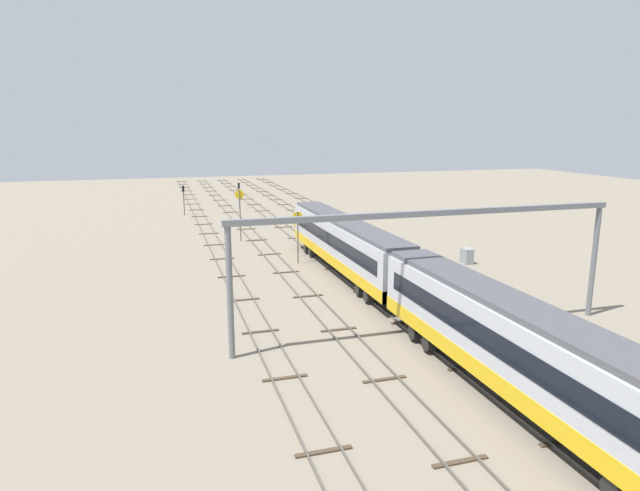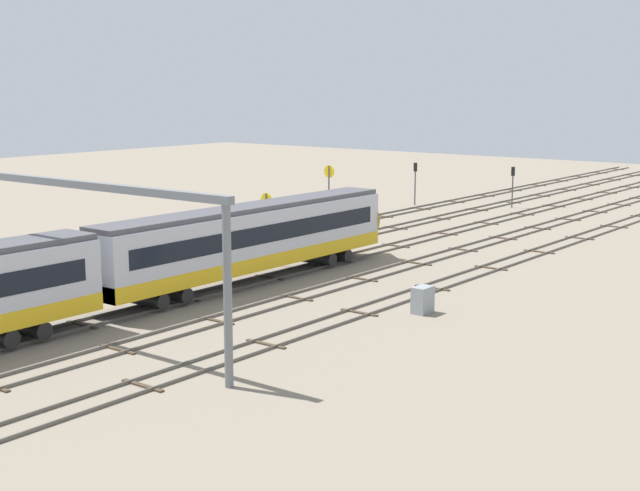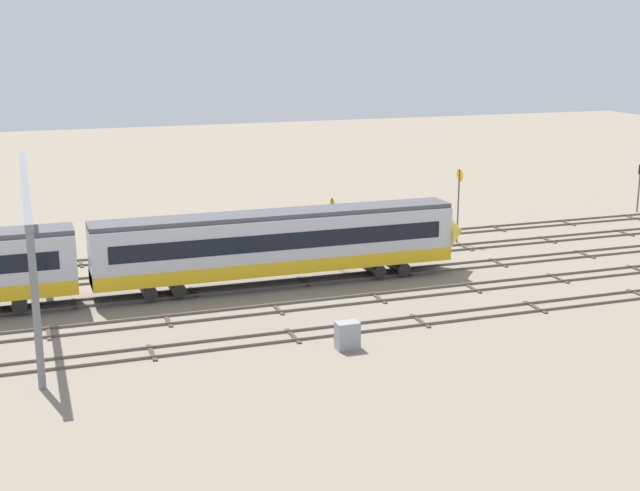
% 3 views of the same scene
% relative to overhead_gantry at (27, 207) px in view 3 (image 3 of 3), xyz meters
% --- Properties ---
extents(ground_plane, '(201.59, 201.59, 0.00)m').
position_rel_overhead_gantry_xyz_m(ground_plane, '(17.16, 0.30, -6.38)').
color(ground_plane, gray).
extents(track_near_foreground, '(185.59, 2.40, 0.16)m').
position_rel_overhead_gantry_xyz_m(track_near_foreground, '(17.16, -9.56, -6.30)').
color(track_near_foreground, '#59544C').
rests_on(track_near_foreground, ground).
extents(track_second_near, '(185.59, 2.40, 0.16)m').
position_rel_overhead_gantry_xyz_m(track_second_near, '(17.16, -4.63, -6.31)').
color(track_second_near, '#59544C').
rests_on(track_second_near, ground).
extents(track_with_train, '(185.59, 2.40, 0.16)m').
position_rel_overhead_gantry_xyz_m(track_with_train, '(17.16, 0.30, -6.30)').
color(track_with_train, '#59544C').
rests_on(track_with_train, ground).
extents(track_second_far, '(185.59, 2.40, 0.16)m').
position_rel_overhead_gantry_xyz_m(track_second_far, '(17.16, 5.23, -6.30)').
color(track_second_far, '#59544C').
rests_on(track_second_far, ground).
extents(track_far_background, '(185.59, 2.40, 0.16)m').
position_rel_overhead_gantry_xyz_m(track_far_background, '(17.16, 10.16, -6.31)').
color(track_far_background, '#59544C').
rests_on(track_far_background, ground).
extents(overhead_gantry, '(0.40, 25.48, 7.97)m').
position_rel_overhead_gantry_xyz_m(overhead_gantry, '(0.00, 0.00, 0.00)').
color(overhead_gantry, slate).
rests_on(overhead_gantry, ground).
extents(speed_sign_near_foreground, '(0.14, 0.99, 5.04)m').
position_rel_overhead_gantry_xyz_m(speed_sign_near_foreground, '(20.27, 3.30, -3.04)').
color(speed_sign_near_foreground, '#4C4C51').
rests_on(speed_sign_near_foreground, ground).
extents(speed_sign_mid_trackside, '(0.14, 1.01, 5.92)m').
position_rel_overhead_gantry_xyz_m(speed_sign_mid_trackside, '(32.23, 7.02, -2.49)').
color(speed_sign_mid_trackside, '#4C4C51').
rests_on(speed_sign_mid_trackside, ground).
extents(signal_light_trackside_approach, '(0.31, 0.32, 4.41)m').
position_rel_overhead_gantry_xyz_m(signal_light_trackside_approach, '(53.78, 12.21, -3.48)').
color(signal_light_trackside_approach, '#4C4C51').
rests_on(signal_light_trackside_approach, ground).
extents(relay_cabinet, '(1.24, 0.80, 1.48)m').
position_rel_overhead_gantry_xyz_m(relay_cabinet, '(15.45, -12.27, -5.63)').
color(relay_cabinet, gray).
rests_on(relay_cabinet, ground).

